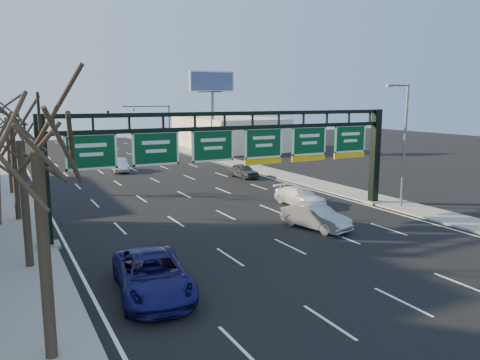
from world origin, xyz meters
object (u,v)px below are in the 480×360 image
car_white_wagon (300,196)px  car_blue_suv (152,275)px  sign_gantry (241,151)px  car_silver_sedan (316,217)px

car_white_wagon → car_blue_suv: bearing=-150.4°
sign_gantry → car_silver_sedan: sign_gantry is taller
sign_gantry → car_blue_suv: (-8.69, -8.63, -3.79)m
car_silver_sedan → car_white_wagon: (2.92, 5.85, -0.08)m
sign_gantry → car_silver_sedan: 6.31m
car_silver_sedan → car_white_wagon: 6.54m
sign_gantry → car_blue_suv: 12.82m
car_white_wagon → car_silver_sedan: bearing=-122.7°
sign_gantry → car_white_wagon: size_ratio=5.28×
car_blue_suv → car_silver_sedan: bearing=29.7°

